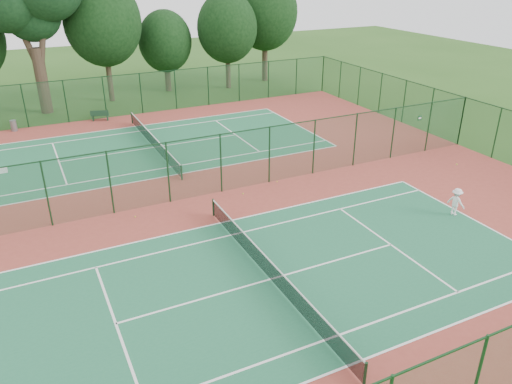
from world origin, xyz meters
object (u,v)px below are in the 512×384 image
trash_bin (14,126)px  kit_bag (0,171)px  bench (100,115)px  player_near (456,202)px

trash_bin → kit_bag: 8.94m
trash_bin → bench: (6.54, -0.17, 0.04)m
bench → kit_bag: bench is taller
kit_bag → bench: bearing=50.2°
trash_bin → bench: size_ratio=0.56×
trash_bin → kit_bag: size_ratio=0.96×
player_near → bench: player_near is taller
bench → player_near: bearing=-44.4°
trash_bin → player_near: bearing=-51.7°
player_near → kit_bag: player_near is taller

